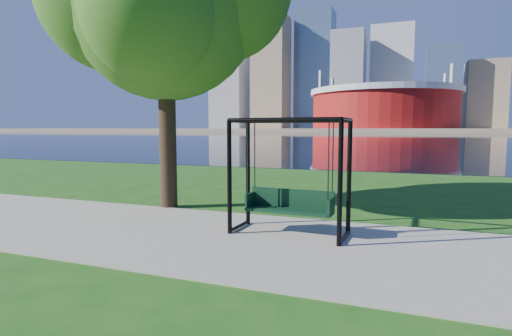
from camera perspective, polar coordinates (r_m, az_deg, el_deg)
The scene contains 8 objects.
ground at distance 7.70m, azimuth 0.04°, elevation -9.41°, with size 900.00×900.00×0.00m, color #1E5114.
path at distance 7.25m, azimuth -1.37°, elevation -10.26°, with size 120.00×4.00×0.03m, color #9E937F.
river at distance 109.01m, azimuth 19.28°, elevation 4.31°, with size 900.00×180.00×0.02m, color black.
far_bank at distance 312.98m, azimuth 20.20°, elevation 5.14°, with size 900.00×228.00×2.00m, color #937F60.
stadium at distance 242.60m, azimuth 17.78°, elevation 8.29°, with size 83.00×83.00×32.00m.
skyline at distance 328.18m, azimuth 19.68°, elevation 11.27°, with size 392.00×66.00×96.50m.
swing at distance 7.47m, azimuth 4.82°, elevation -1.60°, with size 2.18×1.02×2.20m.
park_tree at distance 10.82m, azimuth -12.99°, elevation 22.39°, with size 5.96×5.38×7.40m.
Camera 1 is at (2.61, -6.96, 2.00)m, focal length 28.00 mm.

